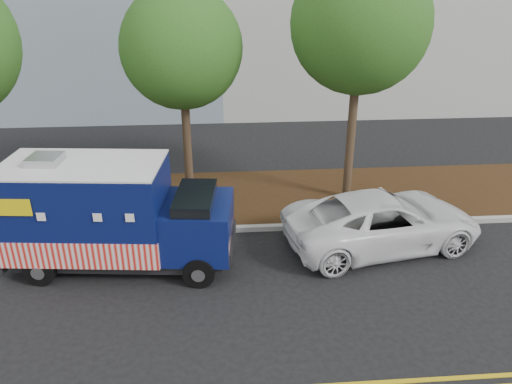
{
  "coord_description": "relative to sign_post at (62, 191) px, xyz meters",
  "views": [
    {
      "loc": [
        1.79,
        -11.04,
        6.93
      ],
      "look_at": [
        2.68,
        0.6,
        1.57
      ],
      "focal_mm": 35.0,
      "sensor_mm": 36.0,
      "label": 1
    }
  ],
  "objects": [
    {
      "name": "tree_b",
      "position": [
        3.39,
        1.86,
        3.53
      ],
      "size": [
        3.51,
        3.51,
        6.5
      ],
      "color": "#38281C",
      "rests_on": "ground"
    },
    {
      "name": "sign_post",
      "position": [
        0.0,
        0.0,
        0.0
      ],
      "size": [
        0.06,
        0.06,
        2.4
      ],
      "primitive_type": "cube",
      "color": "#473828",
      "rests_on": "ground"
    },
    {
      "name": "mulch_strip",
      "position": [
        2.61,
        1.64,
        -1.12
      ],
      "size": [
        120.0,
        4.0,
        0.15
      ],
      "primitive_type": "cube",
      "color": "black",
      "rests_on": "ground"
    },
    {
      "name": "curb",
      "position": [
        2.61,
        -0.46,
        -1.12
      ],
      "size": [
        120.0,
        0.18,
        0.15
      ],
      "primitive_type": "cube",
      "color": "#9E9E99",
      "rests_on": "ground"
    },
    {
      "name": "white_car",
      "position": [
        8.64,
        -1.5,
        -0.47
      ],
      "size": [
        5.6,
        3.36,
        1.46
      ],
      "primitive_type": "imported",
      "rotation": [
        0.0,
        0.0,
        1.76
      ],
      "color": "white",
      "rests_on": "ground"
    },
    {
      "name": "tree_c",
      "position": [
        8.36,
        1.25,
        4.21
      ],
      "size": [
        3.9,
        3.9,
        7.38
      ],
      "color": "#38281C",
      "rests_on": "ground"
    },
    {
      "name": "food_truck",
      "position": [
        1.63,
        -1.91,
        0.12
      ],
      "size": [
        5.69,
        2.59,
        2.91
      ],
      "rotation": [
        0.0,
        0.0,
        -0.1
      ],
      "color": "black",
      "rests_on": "ground"
    },
    {
      "name": "ground",
      "position": [
        2.61,
        -1.86,
        -1.2
      ],
      "size": [
        120.0,
        120.0,
        0.0
      ],
      "primitive_type": "plane",
      "color": "black",
      "rests_on": "ground"
    }
  ]
}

